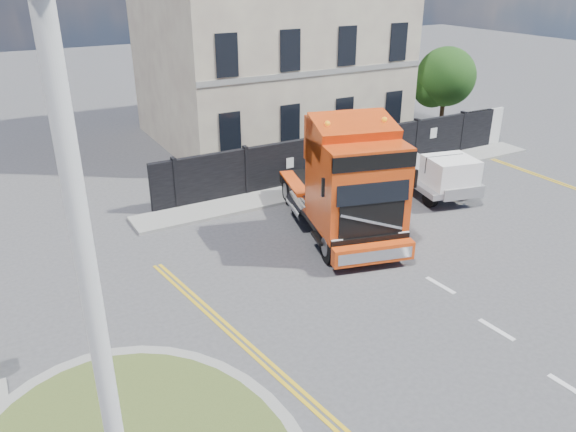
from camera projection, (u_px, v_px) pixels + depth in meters
ground at (352, 306)px, 15.77m from camera, size 120.00×120.00×0.00m
hoarding_fence at (357, 152)px, 25.44m from camera, size 18.80×0.25×2.00m
georgian_building at (268, 27)px, 29.22m from camera, size 12.30×10.30×12.80m
tree at (443, 79)px, 30.55m from camera, size 3.20×3.20×4.80m
pavement_far at (357, 179)px, 24.86m from camera, size 20.00×1.60×0.12m
truck at (349, 187)px, 18.93m from camera, size 4.31×7.50×4.24m
flatbed_pickup at (440, 175)px, 22.62m from camera, size 2.68×4.80×1.87m
lamppost_island at (111, 410)px, 5.79m from camera, size 0.27×0.54×8.75m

